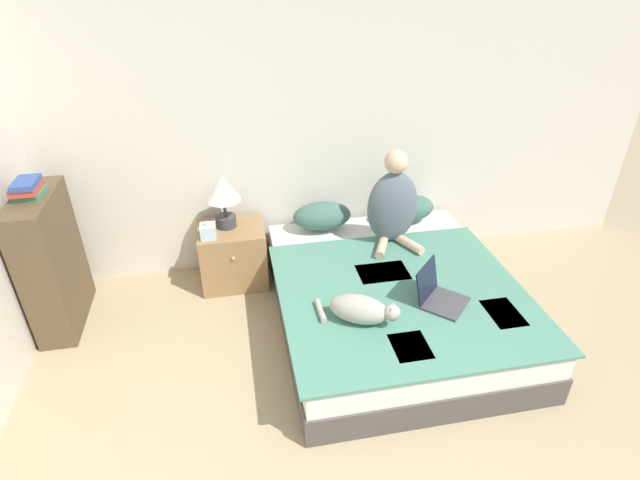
% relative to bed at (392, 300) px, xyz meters
% --- Properties ---
extents(wall_back, '(5.67, 0.05, 2.55)m').
position_rel_bed_xyz_m(wall_back, '(-0.23, 1.06, 1.07)').
color(wall_back, beige).
rests_on(wall_back, ground_plane).
extents(bed, '(1.70, 1.97, 0.41)m').
position_rel_bed_xyz_m(bed, '(0.00, 0.00, 0.00)').
color(bed, '#4C4742').
rests_on(bed, ground_plane).
extents(pillow_near, '(0.49, 0.28, 0.23)m').
position_rel_bed_xyz_m(pillow_near, '(-0.37, 0.82, 0.32)').
color(pillow_near, '#42665B').
rests_on(pillow_near, bed).
extents(pillow_far, '(0.49, 0.28, 0.23)m').
position_rel_bed_xyz_m(pillow_far, '(0.37, 0.82, 0.32)').
color(pillow_far, '#42665B').
rests_on(pillow_far, bed).
extents(person_sitting, '(0.41, 0.40, 0.77)m').
position_rel_bed_xyz_m(person_sitting, '(0.13, 0.51, 0.53)').
color(person_sitting, slate).
rests_on(person_sitting, bed).
extents(cat_tabby, '(0.48, 0.40, 0.19)m').
position_rel_bed_xyz_m(cat_tabby, '(-0.37, -0.42, 0.30)').
color(cat_tabby, '#A8A399').
rests_on(cat_tabby, bed).
extents(laptop_open, '(0.42, 0.42, 0.26)m').
position_rel_bed_xyz_m(laptop_open, '(0.20, -0.33, 0.26)').
color(laptop_open, '#424247').
rests_on(laptop_open, bed).
extents(nightstand, '(0.53, 0.45, 0.51)m').
position_rel_bed_xyz_m(nightstand, '(-1.13, 0.77, 0.05)').
color(nightstand, '#937047').
rests_on(nightstand, ground_plane).
extents(table_lamp, '(0.27, 0.27, 0.44)m').
position_rel_bed_xyz_m(table_lamp, '(-1.16, 0.82, 0.61)').
color(table_lamp, '#38383D').
rests_on(table_lamp, nightstand).
extents(tissue_box, '(0.12, 0.12, 0.14)m').
position_rel_bed_xyz_m(tissue_box, '(-1.30, 0.66, 0.37)').
color(tissue_box, silver).
rests_on(tissue_box, nightstand).
extents(bookshelf, '(0.25, 0.69, 1.04)m').
position_rel_bed_xyz_m(bookshelf, '(-2.41, 0.50, 0.32)').
color(bookshelf, brown).
rests_on(bookshelf, ground_plane).
extents(book_stack_top, '(0.19, 0.24, 0.12)m').
position_rel_bed_xyz_m(book_stack_top, '(-2.41, 0.50, 0.90)').
color(book_stack_top, '#3D7A51').
rests_on(book_stack_top, bookshelf).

